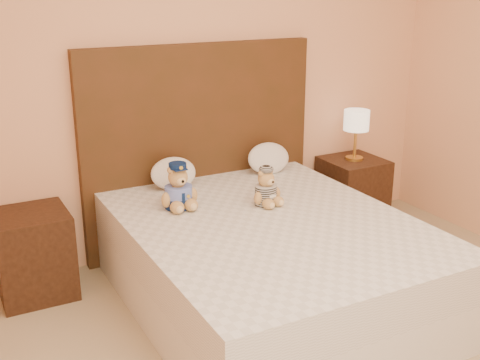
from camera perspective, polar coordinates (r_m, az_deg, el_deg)
name	(u,v)px	position (r m, az deg, el deg)	size (l,w,h in m)	color
room_walls	(364,6)	(2.71, 11.69, 15.88)	(4.04, 4.52, 2.72)	#F0AD82
bed	(270,263)	(3.70, 2.83, -7.84)	(1.60, 2.00, 0.55)	white
headboard	(200,149)	(4.37, -3.82, 2.99)	(1.75, 0.08, 1.50)	#4A2916
nightstand_left	(34,254)	(4.02, -18.97, -6.65)	(0.45, 0.45, 0.55)	#3C2213
nightstand_right	(352,192)	(4.97, 10.58, -1.11)	(0.45, 0.45, 0.55)	#3C2213
lamp	(356,123)	(4.81, 10.98, 5.34)	(0.20, 0.20, 0.40)	gold
teddy_police	(178,186)	(3.75, -5.88, -0.57)	(0.25, 0.24, 0.29)	#AC7342
teddy_prisoner	(266,187)	(3.80, 2.48, -0.64)	(0.21, 0.21, 0.24)	#AC7342
pillow_left	(173,172)	(4.13, -6.33, 0.77)	(0.33, 0.21, 0.23)	white
pillow_right	(269,157)	(4.45, 2.73, 2.21)	(0.34, 0.22, 0.24)	white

